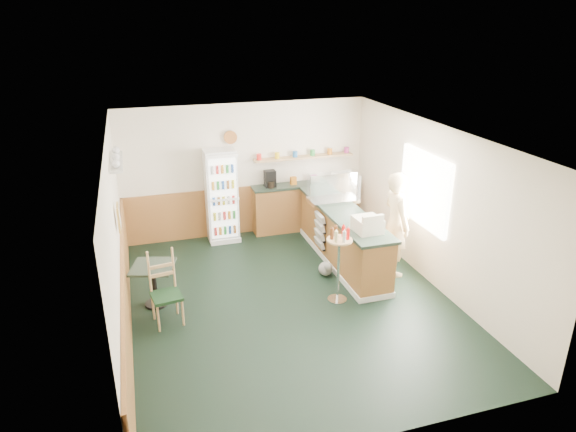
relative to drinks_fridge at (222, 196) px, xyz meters
name	(u,v)px	position (x,y,z in m)	size (l,w,h in m)	color
ground	(290,301)	(0.56, -2.74, -0.93)	(6.00, 6.00, 0.00)	black
room_envelope	(263,199)	(0.34, -2.01, 0.60)	(5.04, 6.02, 2.72)	silver
service_counter	(343,239)	(1.91, -1.67, -0.47)	(0.68, 3.01, 1.01)	#AA6737
back_counter	(304,204)	(1.75, 0.06, -0.38)	(2.24, 0.42, 1.69)	#AA6737
drinks_fridge	(222,196)	(0.00, 0.00, 0.00)	(0.61, 0.53, 1.86)	white
display_case	(334,188)	(1.91, -1.15, 0.34)	(0.92, 0.48, 0.52)	silver
cash_register	(367,225)	(1.91, -2.63, 0.20)	(0.41, 0.43, 0.24)	beige
shopkeeper	(396,224)	(2.61, -2.32, 0.00)	(0.62, 0.45, 1.86)	tan
condiment_stand	(339,255)	(1.31, -2.93, -0.12)	(0.40, 0.40, 1.25)	silver
newspaper_rack	(320,231)	(1.56, -1.42, -0.36)	(0.09, 0.42, 0.67)	black
cafe_table	(154,277)	(-1.49, -2.21, -0.44)	(0.78, 0.78, 0.69)	black
cafe_chair	(165,285)	(-1.34, -2.69, -0.34)	(0.47, 0.47, 1.12)	black
dog_doorstop	(326,268)	(1.43, -2.10, -0.79)	(0.25, 0.32, 0.30)	gray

